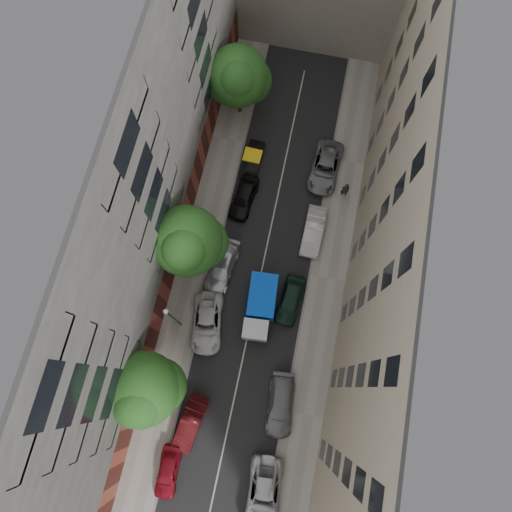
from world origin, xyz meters
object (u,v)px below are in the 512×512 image
(car_left_0, at_px, (168,472))
(car_right_1, at_px, (281,405))
(car_right_4, at_px, (325,167))
(tree_mid, at_px, (188,243))
(car_left_4, at_px, (244,197))
(car_left_3, at_px, (222,268))
(tree_far, at_px, (239,79))
(car_right_0, at_px, (264,495))
(tree_near, at_px, (144,391))
(tarp_truck, at_px, (260,306))
(car_left_2, at_px, (207,323))
(car_right_3, at_px, (313,231))
(car_left_1, at_px, (190,423))
(lamp_post, at_px, (172,317))
(pedestrian, at_px, (345,190))
(car_right_2, at_px, (290,300))
(car_left_5, at_px, (253,161))

(car_left_0, xyz_separation_m, car_right_1, (7.20, 6.29, 0.07))
(car_right_4, xyz_separation_m, tree_mid, (-8.93, -10.78, 5.23))
(car_left_4, xyz_separation_m, car_right_1, (6.40, -16.11, -0.02))
(car_left_3, height_order, tree_far, tree_far)
(car_right_0, xyz_separation_m, tree_mid, (-8.93, 15.89, 5.22))
(tree_near, bearing_deg, car_right_4, 66.02)
(car_left_0, distance_m, car_right_0, 7.20)
(tarp_truck, xyz_separation_m, car_left_2, (-3.91, -2.09, -0.62))
(car_right_0, height_order, car_right_3, car_right_0)
(car_left_3, distance_m, tree_mid, 5.65)
(car_right_1, xyz_separation_m, tree_mid, (-8.93, 9.61, 5.26))
(car_left_1, height_order, lamp_post, lamp_post)
(tree_far, height_order, pedestrian, tree_far)
(car_left_4, xyz_separation_m, tree_far, (-2.21, 8.60, 4.15))
(car_left_2, bearing_deg, lamp_post, -175.74)
(car_right_2, distance_m, pedestrian, 10.73)
(car_left_2, relative_size, lamp_post, 0.75)
(car_left_1, bearing_deg, car_left_4, 99.33)
(car_right_3, xyz_separation_m, car_right_4, (0.00, 6.08, 0.00))
(car_left_2, relative_size, car_right_1, 1.04)
(car_right_4, bearing_deg, car_left_2, -111.06)
(car_right_4, distance_m, lamp_post, 18.70)
(car_left_5, bearing_deg, tree_near, -96.33)
(car_left_3, bearing_deg, car_right_2, -7.34)
(car_left_4, bearing_deg, car_right_2, -48.38)
(tree_far, bearing_deg, car_right_4, -26.66)
(tarp_truck, distance_m, car_left_3, 4.65)
(car_left_3, bearing_deg, tree_mid, -173.68)
(car_left_1, height_order, car_left_3, car_left_3)
(car_right_0, height_order, tree_mid, tree_mid)
(car_right_2, bearing_deg, tree_mid, 174.99)
(car_left_0, xyz_separation_m, car_left_1, (0.80, 3.60, 0.05))
(car_right_2, xyz_separation_m, pedestrian, (2.80, 10.35, 0.38))
(car_left_2, bearing_deg, tarp_truck, 18.90)
(car_left_0, height_order, car_right_4, car_right_4)
(car_left_3, relative_size, tree_far, 0.66)
(car_left_3, bearing_deg, car_right_1, -48.01)
(tree_mid, bearing_deg, car_left_4, 68.80)
(car_right_2, height_order, car_right_3, car_right_3)
(tree_mid, relative_size, lamp_post, 1.29)
(tarp_truck, distance_m, lamp_post, 7.18)
(car_right_2, distance_m, car_right_3, 6.25)
(car_left_3, xyz_separation_m, car_left_5, (0.46, 10.11, -0.06))
(pedestrian, bearing_deg, tarp_truck, 59.07)
(car_left_0, bearing_deg, tarp_truck, 69.60)
(tarp_truck, distance_m, tree_far, 18.89)
(car_left_1, bearing_deg, lamp_post, 119.73)
(car_right_0, bearing_deg, car_right_1, 85.03)
(car_left_5, height_order, car_right_1, car_right_1)
(car_left_1, relative_size, car_left_2, 0.83)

